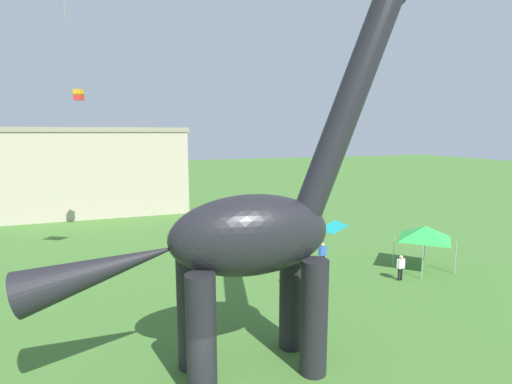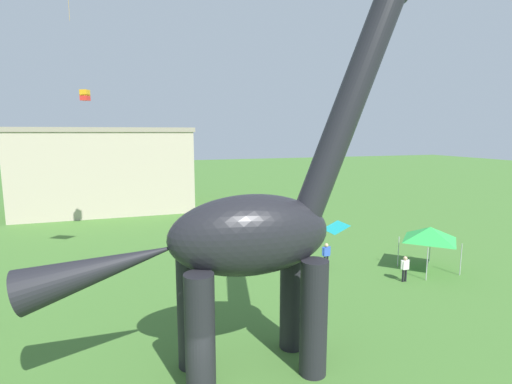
{
  "view_description": "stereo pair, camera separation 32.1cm",
  "coord_description": "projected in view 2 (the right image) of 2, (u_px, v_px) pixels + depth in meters",
  "views": [
    {
      "loc": [
        -1.92,
        -10.46,
        9.16
      ],
      "look_at": [
        3.08,
        3.34,
        6.92
      ],
      "focal_mm": 27.5,
      "sensor_mm": 36.0,
      "label": 1
    },
    {
      "loc": [
        -1.62,
        -10.56,
        9.16
      ],
      "look_at": [
        3.08,
        3.34,
        6.92
      ],
      "focal_mm": 27.5,
      "sensor_mm": 36.0,
      "label": 2
    }
  ],
  "objects": [
    {
      "name": "dinosaur_sculpture",
      "position": [
        249.0,
        235.0,
        14.48
      ],
      "size": [
        14.3,
        3.03,
        14.94
      ],
      "rotation": [
        0.0,
        0.0,
        0.48
      ],
      "color": "black",
      "rests_on": "ground_plane"
    },
    {
      "name": "person_strolling_adult",
      "position": [
        326.0,
        253.0,
        26.64
      ],
      "size": [
        0.64,
        0.28,
        1.71
      ],
      "rotation": [
        0.0,
        0.0,
        3.72
      ],
      "color": "black",
      "rests_on": "ground_plane"
    },
    {
      "name": "person_photographer",
      "position": [
        405.0,
        266.0,
        24.15
      ],
      "size": [
        0.61,
        0.27,
        1.62
      ],
      "rotation": [
        0.0,
        0.0,
        6.01
      ],
      "color": "black",
      "rests_on": "ground_plane"
    },
    {
      "name": "festival_canopy_tent",
      "position": [
        430.0,
        234.0,
        25.84
      ],
      "size": [
        3.15,
        3.15,
        3.0
      ],
      "color": "#B2B2B7",
      "rests_on": "ground_plane"
    },
    {
      "name": "kite_near_low",
      "position": [
        85.0,
        95.0,
        30.38
      ],
      "size": [
        0.77,
        0.77,
        0.82
      ],
      "color": "orange"
    },
    {
      "name": "kite_far_right",
      "position": [
        379.0,
        14.0,
        21.94
      ],
      "size": [
        0.85,
        0.97,
        1.01
      ],
      "color": "yellow"
    },
    {
      "name": "kite_apex",
      "position": [
        336.0,
        227.0,
        20.13
      ],
      "size": [
        0.92,
        1.31,
        0.41
      ],
      "color": "#19B2B7"
    },
    {
      "name": "background_building_block",
      "position": [
        107.0,
        169.0,
        46.7
      ],
      "size": [
        19.35,
        11.75,
        9.69
      ],
      "color": "#B7A893",
      "rests_on": "ground_plane"
    }
  ]
}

